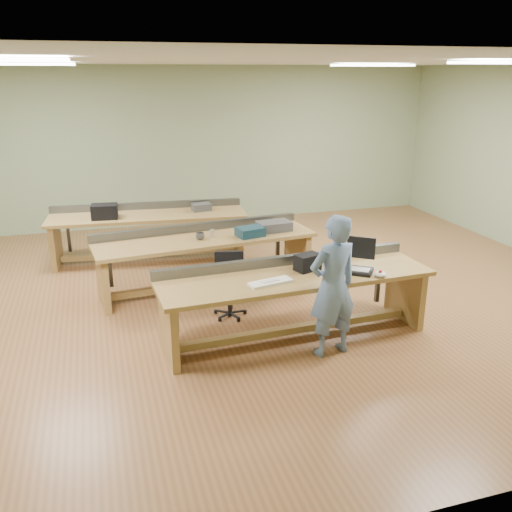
% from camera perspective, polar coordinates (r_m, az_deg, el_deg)
% --- Properties ---
extents(floor, '(10.00, 10.00, 0.00)m').
position_cam_1_polar(floor, '(7.33, -1.22, -4.29)').
color(floor, brown).
rests_on(floor, ground).
extents(ceiling, '(10.00, 10.00, 0.00)m').
position_cam_1_polar(ceiling, '(6.74, -1.40, 19.87)').
color(ceiling, silver).
rests_on(ceiling, wall_back).
extents(wall_back, '(10.00, 0.04, 3.00)m').
position_cam_1_polar(wall_back, '(10.74, -7.13, 11.34)').
color(wall_back, gray).
rests_on(wall_back, floor).
extents(wall_front, '(10.00, 0.04, 3.00)m').
position_cam_1_polar(wall_front, '(3.37, 17.30, -6.27)').
color(wall_front, gray).
rests_on(wall_front, floor).
extents(fluor_panels, '(6.20, 3.50, 0.03)m').
position_cam_1_polar(fluor_panels, '(6.74, -1.40, 19.62)').
color(fluor_panels, white).
rests_on(fluor_panels, ceiling).
extents(workbench_front, '(3.11, 0.97, 0.86)m').
position_cam_1_polar(workbench_front, '(6.08, 4.08, -3.60)').
color(workbench_front, '#A58145').
rests_on(workbench_front, floor).
extents(workbench_mid, '(3.07, 1.12, 0.86)m').
position_cam_1_polar(workbench_mid, '(7.45, -5.36, 0.62)').
color(workbench_mid, '#A58145').
rests_on(workbench_mid, floor).
extents(workbench_back, '(3.12, 1.09, 0.86)m').
position_cam_1_polar(workbench_back, '(8.79, -11.25, 3.19)').
color(workbench_back, '#A58145').
rests_on(workbench_back, floor).
extents(person, '(0.62, 0.46, 1.54)m').
position_cam_1_polar(person, '(5.67, 8.09, -3.18)').
color(person, '#698AAB').
rests_on(person, floor).
extents(laptop_base, '(0.41, 0.40, 0.03)m').
position_cam_1_polar(laptop_base, '(6.16, 10.68, -1.54)').
color(laptop_base, black).
rests_on(laptop_base, workbench_front).
extents(laptop_screen, '(0.26, 0.20, 0.25)m').
position_cam_1_polar(laptop_screen, '(6.20, 11.01, 0.87)').
color(laptop_screen, black).
rests_on(laptop_screen, laptop_base).
extents(keyboard, '(0.50, 0.25, 0.03)m').
position_cam_1_polar(keyboard, '(5.74, 1.52, -2.78)').
color(keyboard, white).
rests_on(keyboard, workbench_front).
extents(trackball_mouse, '(0.18, 0.19, 0.07)m').
position_cam_1_polar(trackball_mouse, '(6.08, 12.97, -1.84)').
color(trackball_mouse, white).
rests_on(trackball_mouse, workbench_front).
extents(camera_bag, '(0.32, 0.25, 0.19)m').
position_cam_1_polar(camera_bag, '(6.12, 5.45, -0.66)').
color(camera_bag, black).
rests_on(camera_bag, workbench_front).
extents(task_chair, '(0.51, 0.51, 0.79)m').
position_cam_1_polar(task_chair, '(6.70, -2.79, -3.92)').
color(task_chair, black).
rests_on(task_chair, floor).
extents(parts_bin_teal, '(0.40, 0.33, 0.12)m').
position_cam_1_polar(parts_bin_teal, '(7.38, -0.62, 2.57)').
color(parts_bin_teal, '#122E3C').
rests_on(parts_bin_teal, workbench_mid).
extents(parts_bin_grey, '(0.49, 0.33, 0.13)m').
position_cam_1_polar(parts_bin_grey, '(7.65, 1.89, 3.18)').
color(parts_bin_grey, '#3C3C3E').
rests_on(parts_bin_grey, workbench_mid).
extents(mug, '(0.13, 0.13, 0.09)m').
position_cam_1_polar(mug, '(7.27, -5.91, 2.09)').
color(mug, '#3C3C3E').
rests_on(mug, workbench_mid).
extents(drinks_can, '(0.08, 0.08, 0.11)m').
position_cam_1_polar(drinks_can, '(7.33, -4.61, 2.37)').
color(drinks_can, silver).
rests_on(drinks_can, workbench_mid).
extents(storage_box_back, '(0.41, 0.31, 0.22)m').
position_cam_1_polar(storage_box_back, '(8.58, -15.66, 4.53)').
color(storage_box_back, black).
rests_on(storage_box_back, workbench_back).
extents(tray_back, '(0.31, 0.24, 0.12)m').
position_cam_1_polar(tray_back, '(8.80, -5.76, 5.15)').
color(tray_back, '#3C3C3E').
rests_on(tray_back, workbench_back).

